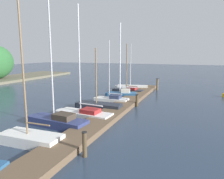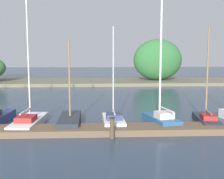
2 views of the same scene
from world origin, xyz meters
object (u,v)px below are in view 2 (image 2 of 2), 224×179
Objects in this scene: sailboat_6 at (70,120)px; sailboat_7 at (113,120)px; sailboat_9 at (206,118)px; sailboat_5 at (29,121)px; mooring_piling_2 at (112,128)px; sailboat_8 at (160,118)px.

sailboat_6 is 2.60m from sailboat_7.
sailboat_9 is at bearing -90.63° from sailboat_6.
sailboat_6 is at bearing 85.70° from sailboat_7.
sailboat_5 is at bearing 88.94° from sailboat_6.
sailboat_5 is at bearing 149.74° from mooring_piling_2.
mooring_piling_2 is (-5.91, -2.75, 0.20)m from sailboat_9.
sailboat_6 is 5.43m from sailboat_8.
sailboat_9 is (10.70, -0.04, 0.01)m from sailboat_5.
mooring_piling_2 is at bearing -115.88° from sailboat_5.
sailboat_5 is 1.03× the size of sailboat_8.
sailboat_5 is 5.00m from sailboat_7.
sailboat_5 is 2.41m from sailboat_6.
sailboat_6 is 8.29m from sailboat_9.
sailboat_8 reaches higher than sailboat_7.
sailboat_8 is 7.15× the size of mooring_piling_2.
sailboat_5 is 10.70m from sailboat_9.
sailboat_6 is 0.87× the size of sailboat_7.
sailboat_5 is at bearing 75.18° from sailboat_8.
sailboat_5 is 7.39× the size of mooring_piling_2.
sailboat_8 is 2.88m from sailboat_9.
sailboat_7 reaches higher than sailboat_9.
mooring_piling_2 is (4.78, -2.79, 0.21)m from sailboat_5.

